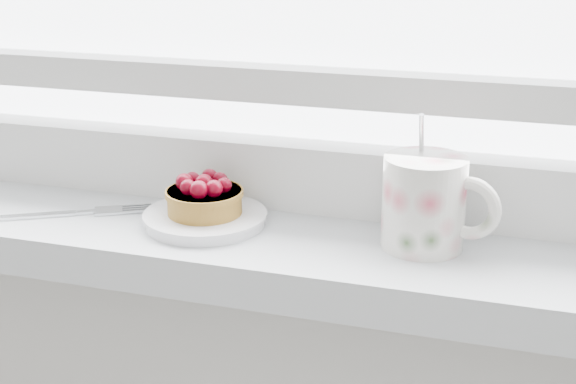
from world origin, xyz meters
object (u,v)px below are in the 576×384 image
at_px(raspberry_tart, 204,197).
at_px(fork, 60,214).
at_px(saucer, 205,218).
at_px(floral_mug, 427,201).

height_order(raspberry_tart, fork, raspberry_tart).
distance_m(raspberry_tart, fork, 0.16).
bearing_deg(saucer, raspberry_tart, -96.58).
bearing_deg(floral_mug, raspberry_tart, -177.86).
bearing_deg(raspberry_tart, saucer, 83.42).
height_order(floral_mug, fork, floral_mug).
bearing_deg(fork, floral_mug, 4.65).
bearing_deg(saucer, fork, -171.66).
relative_size(raspberry_tart, fork, 0.46).
relative_size(saucer, raspberry_tart, 1.60).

